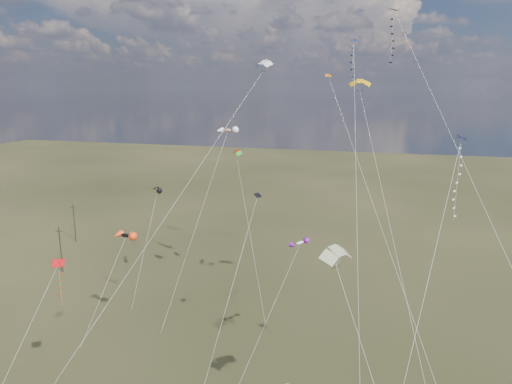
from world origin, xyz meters
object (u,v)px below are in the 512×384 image
(utility_pole_far, at_px, (74,222))
(parafoil_yellow, at_px, (361,83))
(novelty_black_orange, at_px, (125,236))
(utility_pole_near, at_px, (61,249))
(diamond_black_high, at_px, (405,63))

(utility_pole_far, height_order, parafoil_yellow, parafoil_yellow)
(parafoil_yellow, relative_size, novelty_black_orange, 2.40)
(utility_pole_near, distance_m, novelty_black_orange, 26.92)
(utility_pole_near, distance_m, parafoil_yellow, 55.88)
(utility_pole_far, xyz_separation_m, diamond_black_high, (61.40, -25.24, 29.00))
(utility_pole_near, bearing_deg, novelty_black_orange, -32.34)
(parafoil_yellow, bearing_deg, novelty_black_orange, -160.66)
(novelty_black_orange, bearing_deg, utility_pole_near, 147.66)
(utility_pole_far, distance_m, novelty_black_orange, 41.37)
(parafoil_yellow, bearing_deg, utility_pole_near, 175.16)
(diamond_black_high, xyz_separation_m, parafoil_yellow, (-4.76, 7.13, -1.82))
(diamond_black_high, height_order, novelty_black_orange, diamond_black_high)
(utility_pole_near, bearing_deg, diamond_black_high, -11.89)
(utility_pole_near, height_order, parafoil_yellow, parafoil_yellow)
(parafoil_yellow, height_order, novelty_black_orange, parafoil_yellow)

